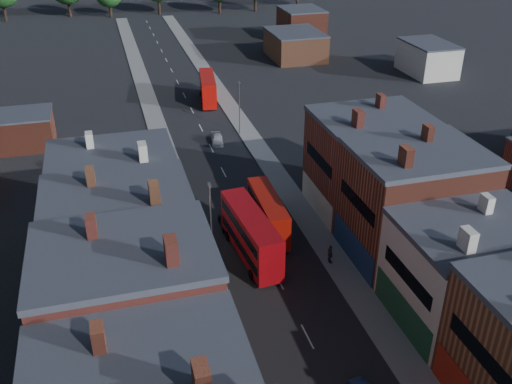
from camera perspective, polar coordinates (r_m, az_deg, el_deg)
pavement_west at (r=75.78m, az=-8.40°, el=2.07°), size 3.00×200.00×0.12m
pavement_east at (r=78.11m, az=1.07°, el=3.22°), size 3.00×200.00×0.12m
lamp_post_2 at (r=56.29m, az=-4.54°, el=-2.25°), size 0.25×0.70×8.12m
lamp_post_3 at (r=84.94m, az=-1.68°, el=8.74°), size 0.25×0.70×8.12m
bus_0 at (r=56.89m, az=-0.52°, el=-4.22°), size 3.63×11.57×4.91m
bus_1 at (r=61.14m, az=1.20°, el=-2.10°), size 2.70×9.86×4.23m
bus_2 at (r=99.81m, az=-4.84°, el=10.32°), size 3.79×10.65×4.50m
car_2 at (r=62.69m, az=-2.77°, el=-3.16°), size 1.87×3.87×1.06m
car_3 at (r=83.37m, az=-3.90°, el=5.24°), size 2.14×4.15×1.15m
ped_3 at (r=57.17m, az=7.43°, el=-6.17°), size 0.55×1.17×1.98m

